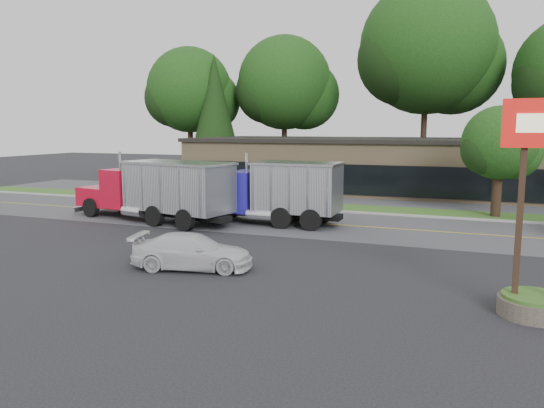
{
  "coord_description": "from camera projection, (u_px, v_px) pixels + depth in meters",
  "views": [
    {
      "loc": [
        8.81,
        -18.3,
        5.19
      ],
      "look_at": [
        0.39,
        3.51,
        1.8
      ],
      "focal_mm": 35.0,
      "sensor_mm": 36.0,
      "label": 1
    }
  ],
  "objects": [
    {
      "name": "bilo_sign",
      "position": [
        538.0,
        245.0,
        14.44
      ],
      "size": [
        2.2,
        1.9,
        5.95
      ],
      "color": "#6B6054",
      "rests_on": "ground"
    },
    {
      "name": "strip_mall",
      "position": [
        388.0,
        166.0,
        43.79
      ],
      "size": [
        32.0,
        12.0,
        4.0
      ],
      "primitive_type": "cube",
      "color": "tan",
      "rests_on": "ground"
    },
    {
      "name": "tree_far_c",
      "position": [
        429.0,
        54.0,
        49.11
      ],
      "size": [
        13.12,
        12.34,
        18.71
      ],
      "color": "#382619",
      "rests_on": "ground"
    },
    {
      "name": "center_line",
      "position": [
        301.0,
        223.0,
        29.09
      ],
      "size": [
        60.0,
        0.12,
        0.01
      ],
      "primitive_type": "cube",
      "color": "gold",
      "rests_on": "ground"
    },
    {
      "name": "tree_far_a",
      "position": [
        191.0,
        94.0,
        56.26
      ],
      "size": [
        9.54,
        8.97,
        13.6
      ],
      "color": "#382619",
      "rests_on": "ground"
    },
    {
      "name": "dump_truck_blue",
      "position": [
        278.0,
        191.0,
        28.35
      ],
      "size": [
        7.72,
        2.66,
        3.36
      ],
      "rotation": [
        0.0,
        0.0,
        3.14
      ],
      "color": "black",
      "rests_on": "ground"
    },
    {
      "name": "ground",
      "position": [
        231.0,
        261.0,
        20.78
      ],
      "size": [
        140.0,
        140.0,
        0.0
      ],
      "primitive_type": "plane",
      "color": "#2F2F33",
      "rests_on": "ground"
    },
    {
      "name": "evergreen_left",
      "position": [
        215.0,
        111.0,
        53.2
      ],
      "size": [
        5.48,
        5.48,
        12.45
      ],
      "color": "#382619",
      "rests_on": "ground"
    },
    {
      "name": "road",
      "position": [
        301.0,
        223.0,
        29.09
      ],
      "size": [
        60.0,
        8.0,
        0.02
      ],
      "primitive_type": "cube",
      "color": "#5A5A60",
      "rests_on": "ground"
    },
    {
      "name": "tree_verge",
      "position": [
        501.0,
        146.0,
        30.5
      ],
      "size": [
        4.51,
        4.25,
        6.44
      ],
      "color": "#382619",
      "rests_on": "ground"
    },
    {
      "name": "rally_car",
      "position": [
        193.0,
        251.0,
        19.56
      ],
      "size": [
        4.76,
        2.79,
        1.29
      ],
      "primitive_type": "imported",
      "rotation": [
        0.0,
        0.0,
        1.8
      ],
      "color": "silver",
      "rests_on": "ground"
    },
    {
      "name": "far_parking",
      "position": [
        347.0,
        198.0,
        39.25
      ],
      "size": [
        60.0,
        7.0,
        0.02
      ],
      "primitive_type": "cube",
      "color": "#5A5A60",
      "rests_on": "ground"
    },
    {
      "name": "curb",
      "position": [
        322.0,
        211.0,
        32.97
      ],
      "size": [
        60.0,
        0.3,
        0.12
      ],
      "primitive_type": "cube",
      "color": "#9E9E99",
      "rests_on": "ground"
    },
    {
      "name": "grass_verge",
      "position": [
        330.0,
        207.0,
        34.63
      ],
      "size": [
        60.0,
        3.4,
        0.03
      ],
      "primitive_type": "cube",
      "color": "#33581E",
      "rests_on": "ground"
    },
    {
      "name": "tree_far_b",
      "position": [
        286.0,
        87.0,
        54.47
      ],
      "size": [
        10.17,
        9.57,
        14.5
      ],
      "color": "#382619",
      "rests_on": "ground"
    },
    {
      "name": "dump_truck_red",
      "position": [
        159.0,
        189.0,
        29.09
      ],
      "size": [
        10.65,
        4.69,
        3.36
      ],
      "rotation": [
        0.0,
        0.0,
        2.92
      ],
      "color": "black",
      "rests_on": "ground"
    }
  ]
}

